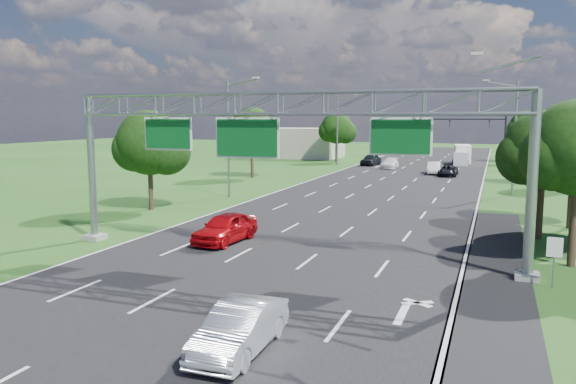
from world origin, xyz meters
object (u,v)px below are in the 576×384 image
at_px(sign_gantry, 282,116).
at_px(red_coupe, 225,228).
at_px(box_truck, 462,155).
at_px(regulatory_sign, 554,252).
at_px(traffic_signal, 477,130).
at_px(silver_sedan, 240,328).

height_order(sign_gantry, red_coupe, sign_gantry).
bearing_deg(box_truck, regulatory_sign, -89.76).
distance_m(red_coupe, box_truck, 59.48).
bearing_deg(box_truck, traffic_signal, -80.71).
xyz_separation_m(traffic_signal, silver_sedan, (-4.26, -63.98, -4.45)).
bearing_deg(sign_gantry, regulatory_sign, -4.83).
bearing_deg(silver_sedan, red_coupe, 117.42).
bearing_deg(regulatory_sign, box_truck, 96.54).
height_order(regulatory_sign, silver_sedan, regulatory_sign).
bearing_deg(red_coupe, box_truck, 85.49).
height_order(sign_gantry, regulatory_sign, sign_gantry).
bearing_deg(red_coupe, traffic_signal, 81.86).
bearing_deg(traffic_signal, regulatory_sign, -84.80).
distance_m(traffic_signal, red_coupe, 52.45).
relative_size(sign_gantry, box_truck, 3.09).
distance_m(regulatory_sign, red_coupe, 16.46).
height_order(red_coupe, box_truck, box_truck).
xyz_separation_m(sign_gantry, traffic_signal, (7.15, 53.00, -1.72)).
bearing_deg(box_truck, sign_gantry, -101.00).
bearing_deg(red_coupe, sign_gantry, -21.18).
bearing_deg(silver_sedan, regulatory_sign, 46.31).
relative_size(sign_gantry, red_coupe, 4.91).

